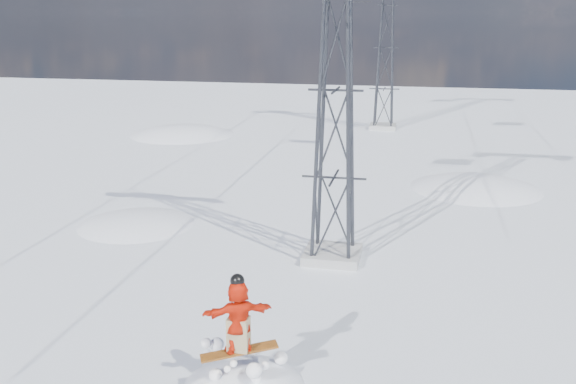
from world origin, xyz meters
name	(u,v)px	position (x,y,z in m)	size (l,w,h in m)	color
snow_terrain	(266,323)	(-4.77, 21.24, -9.59)	(39.00, 37.00, 22.00)	white
lift_tower_near	(336,91)	(0.80, 8.00, 5.47)	(5.20, 1.80, 11.43)	#999999
lift_tower_far	(386,48)	(0.80, 33.00, 5.47)	(5.20, 1.80, 11.43)	#999999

